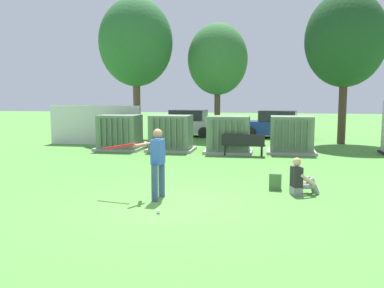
# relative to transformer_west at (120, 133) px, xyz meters

# --- Properties ---
(ground_plane) EXTENTS (96.00, 96.00, 0.00)m
(ground_plane) POSITION_rel_transformer_west_xyz_m (4.57, -8.86, -0.79)
(ground_plane) COLOR #51933D
(fence_panel) EXTENTS (4.80, 0.12, 2.00)m
(fence_panel) POSITION_rel_transformer_west_xyz_m (-1.96, 1.64, 0.21)
(fence_panel) COLOR silver
(fence_panel) RESTS_ON ground
(transformer_west) EXTENTS (2.10, 1.70, 1.62)m
(transformer_west) POSITION_rel_transformer_west_xyz_m (0.00, 0.00, 0.00)
(transformer_west) COLOR #9E9B93
(transformer_west) RESTS_ON ground
(transformer_mid_west) EXTENTS (2.10, 1.70, 1.62)m
(transformer_mid_west) POSITION_rel_transformer_west_xyz_m (2.42, 0.11, 0.00)
(transformer_mid_west) COLOR #9E9B93
(transformer_mid_west) RESTS_ON ground
(transformer_mid_east) EXTENTS (2.10, 1.70, 1.62)m
(transformer_mid_east) POSITION_rel_transformer_west_xyz_m (5.07, -0.08, 0.00)
(transformer_mid_east) COLOR #9E9B93
(transformer_mid_east) RESTS_ON ground
(transformer_east) EXTENTS (2.10, 1.70, 1.62)m
(transformer_east) POSITION_rel_transformer_west_xyz_m (7.78, 0.30, 0.00)
(transformer_east) COLOR #9E9B93
(transformer_east) RESTS_ON ground
(park_bench) EXTENTS (1.83, 0.58, 0.92)m
(park_bench) POSITION_rel_transformer_west_xyz_m (5.76, -0.93, -0.25)
(park_bench) COLOR black
(park_bench) RESTS_ON ground
(batter) EXTENTS (1.61, 0.72, 1.74)m
(batter) POSITION_rel_transformer_west_xyz_m (4.05, -8.48, 0.19)
(batter) COLOR #384C75
(batter) RESTS_ON ground
(sports_ball) EXTENTS (0.09, 0.09, 0.09)m
(sports_ball) POSITION_rel_transformer_west_xyz_m (4.44, -9.72, -0.74)
(sports_ball) COLOR white
(sports_ball) RESTS_ON ground
(seated_spectator) EXTENTS (0.78, 0.64, 0.96)m
(seated_spectator) POSITION_rel_transformer_west_xyz_m (7.59, -7.36, -0.41)
(seated_spectator) COLOR gray
(seated_spectator) RESTS_ON ground
(backpack) EXTENTS (0.33, 0.28, 0.44)m
(backpack) POSITION_rel_transformer_west_xyz_m (6.97, -6.93, -0.57)
(backpack) COLOR #4C723F
(backpack) RESTS_ON ground
(tree_left) EXTENTS (4.17, 4.17, 7.96)m
(tree_left) POSITION_rel_transformer_west_xyz_m (-0.68, 4.73, 4.67)
(tree_left) COLOR brown
(tree_left) RESTS_ON ground
(tree_center_left) EXTENTS (3.50, 3.50, 6.68)m
(tree_center_left) POSITION_rel_transformer_west_xyz_m (3.80, 6.23, 3.80)
(tree_center_left) COLOR brown
(tree_center_left) RESTS_ON ground
(tree_center_right) EXTENTS (4.04, 4.04, 7.73)m
(tree_center_right) POSITION_rel_transformer_west_xyz_m (10.54, 4.27, 4.51)
(tree_center_right) COLOR #4C3828
(tree_center_right) RESTS_ON ground
(parked_car_leftmost) EXTENTS (4.31, 2.14, 1.62)m
(parked_car_leftmost) POSITION_rel_transformer_west_xyz_m (1.84, 6.77, -0.04)
(parked_car_leftmost) COLOR #B2B2B7
(parked_car_leftmost) RESTS_ON ground
(parked_car_left_of_center) EXTENTS (4.40, 2.36, 1.62)m
(parked_car_left_of_center) POSITION_rel_transformer_west_xyz_m (7.23, 6.74, -0.04)
(parked_car_left_of_center) COLOR navy
(parked_car_left_of_center) RESTS_ON ground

